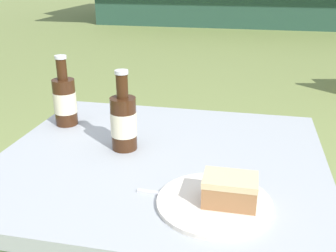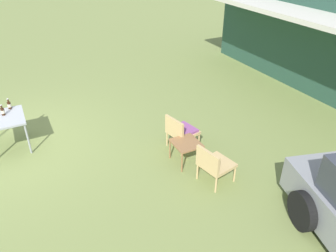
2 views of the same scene
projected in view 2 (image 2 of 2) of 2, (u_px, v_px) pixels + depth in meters
ground_plane at (11, 147)px, 6.96m from camera, size 60.00×60.00×0.00m
wicker_chair_cushioned at (181, 130)px, 6.76m from camera, size 0.63×0.64×0.74m
wicker_chair_plain at (214, 163)px, 5.80m from camera, size 0.63×0.63×0.74m
garden_side_table at (186, 145)px, 6.33m from camera, size 0.55×0.50×0.45m
patio_table at (3, 121)px, 6.62m from camera, size 0.89×0.80×0.73m
cola_bottle_near at (3, 111)px, 6.64m from camera, size 0.07×0.07×0.23m
cola_bottle_far at (9, 105)px, 6.89m from camera, size 0.07×0.07×0.23m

